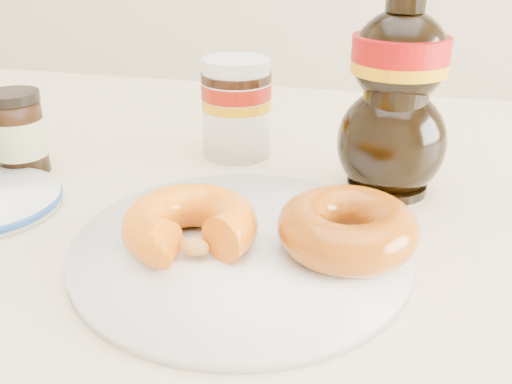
% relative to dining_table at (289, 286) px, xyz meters
% --- Properties ---
extents(dining_table, '(1.40, 0.90, 0.75)m').
position_rel_dining_table_xyz_m(dining_table, '(0.00, 0.00, 0.00)').
color(dining_table, beige).
rests_on(dining_table, ground).
extents(plate, '(0.27, 0.27, 0.01)m').
position_rel_dining_table_xyz_m(plate, '(-0.02, -0.09, 0.09)').
color(plate, white).
rests_on(plate, dining_table).
extents(donut_bitten, '(0.14, 0.14, 0.04)m').
position_rel_dining_table_xyz_m(donut_bitten, '(-0.06, -0.10, 0.12)').
color(donut_bitten, orange).
rests_on(donut_bitten, plate).
extents(donut_whole, '(0.14, 0.14, 0.04)m').
position_rel_dining_table_xyz_m(donut_whole, '(0.06, -0.08, 0.12)').
color(donut_whole, '#A34C0A').
rests_on(donut_whole, plate).
extents(nutella_jar, '(0.08, 0.08, 0.11)m').
position_rel_dining_table_xyz_m(nutella_jar, '(-0.09, 0.13, 0.14)').
color(nutella_jar, white).
rests_on(nutella_jar, dining_table).
extents(syrup_bottle, '(0.13, 0.12, 0.21)m').
position_rel_dining_table_xyz_m(syrup_bottle, '(0.08, 0.08, 0.19)').
color(syrup_bottle, black).
rests_on(syrup_bottle, dining_table).
extents(dark_jar, '(0.06, 0.06, 0.09)m').
position_rel_dining_table_xyz_m(dark_jar, '(-0.30, 0.02, 0.13)').
color(dark_jar, black).
rests_on(dark_jar, dining_table).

